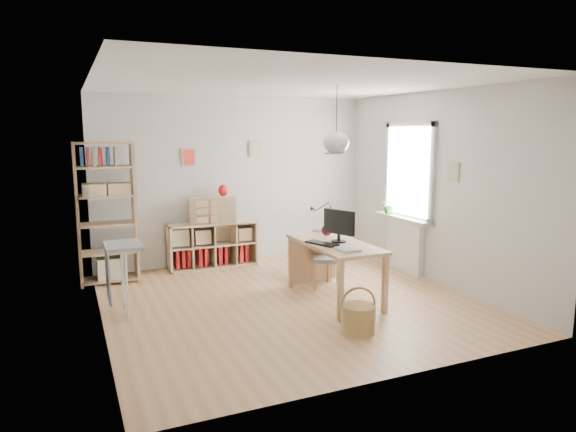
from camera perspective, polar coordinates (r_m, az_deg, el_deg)
name	(u,v)px	position (r m, az deg, el deg)	size (l,w,h in m)	color
ground	(290,301)	(6.62, 0.24, -9.45)	(4.50, 4.50, 0.00)	tan
room_shell	(336,143)	(6.38, 5.38, 8.11)	(4.50, 4.50, 4.50)	white
window_unit	(410,171)	(7.94, 13.37, 4.88)	(0.07, 1.16, 1.46)	white
radiator	(405,246)	(8.09, 12.86, -3.27)	(0.10, 0.80, 0.80)	white
windowsill	(403,219)	(7.98, 12.68, -0.29)	(0.22, 1.20, 0.06)	silver
desk	(335,250)	(6.55, 5.20, -3.73)	(0.70, 1.50, 0.75)	tan
cube_shelf	(211,248)	(8.29, -8.58, -3.55)	(1.40, 0.38, 0.72)	#D0B489
tall_bookshelf	(106,207)	(7.63, -19.59, 0.92)	(0.80, 0.38, 2.00)	tan
side_table	(117,260)	(6.28, -18.43, -4.63)	(0.40, 0.55, 0.85)	gray
chair	(327,255)	(7.13, 4.30, -4.36)	(0.51, 0.51, 0.79)	gray
wicker_basket	(358,318)	(5.65, 7.80, -11.13)	(0.37, 0.37, 0.51)	#9C7B46
storage_chest	(313,263)	(7.73, 2.76, -5.23)	(0.61, 0.67, 0.58)	silver
monitor	(339,224)	(6.51, 5.69, -0.90)	(0.21, 0.46, 0.41)	black
keyboard	(322,243)	(6.40, 3.79, -3.06)	(0.16, 0.44, 0.02)	black
task_lamp	(320,214)	(7.02, 3.61, 0.19)	(0.37, 0.14, 0.39)	black
yarn_ball	(327,230)	(6.94, 4.33, -1.58)	(0.14, 0.14, 0.14)	#430913
paper_tray	(348,249)	(6.10, 6.67, -3.70)	(0.22, 0.28, 0.03)	silver
drawer_chest	(213,210)	(8.15, -8.28, 0.71)	(0.72, 0.33, 0.41)	#D0B489
red_vase	(223,190)	(8.16, -7.22, 2.84)	(0.15, 0.15, 0.18)	#9C0D11
potted_plant	(389,205)	(8.22, 11.18, 1.26)	(0.26, 0.22, 0.28)	#2D712A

